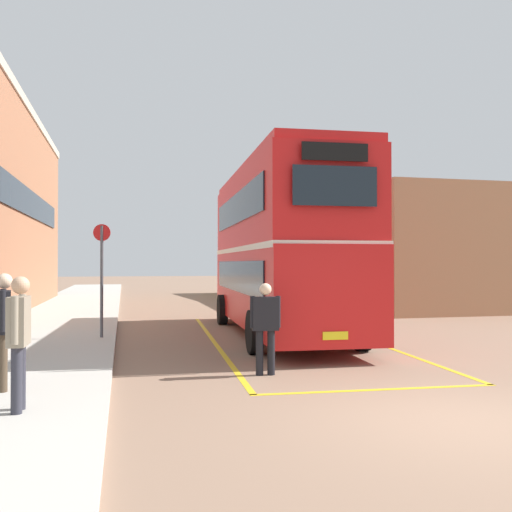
{
  "coord_description": "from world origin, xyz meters",
  "views": [
    {
      "loc": [
        -4.31,
        -6.59,
        2.07
      ],
      "look_at": [
        -0.2,
        10.81,
        2.29
      ],
      "focal_mm": 39.4,
      "sensor_mm": 36.0,
      "label": 1
    }
  ],
  "objects_px": {
    "pedestrian_boarding": "(265,322)",
    "bus_stop_sign": "(102,270)",
    "single_deck_bus": "(258,270)",
    "double_decker_bus": "(280,247)",
    "pedestrian_waiting_far": "(19,333)",
    "pedestrian_waiting_near": "(3,322)"
  },
  "relations": [
    {
      "from": "pedestrian_waiting_near",
      "to": "pedestrian_waiting_far",
      "type": "distance_m",
      "value": 1.42
    },
    {
      "from": "double_decker_bus",
      "to": "single_deck_bus",
      "type": "relative_size",
      "value": 1.06
    },
    {
      "from": "pedestrian_boarding",
      "to": "bus_stop_sign",
      "type": "bearing_deg",
      "value": 121.58
    },
    {
      "from": "single_deck_bus",
      "to": "pedestrian_waiting_far",
      "type": "height_order",
      "value": "single_deck_bus"
    },
    {
      "from": "pedestrian_boarding",
      "to": "bus_stop_sign",
      "type": "xyz_separation_m",
      "value": [
        -3.11,
        5.05,
        0.91
      ]
    },
    {
      "from": "double_decker_bus",
      "to": "pedestrian_waiting_far",
      "type": "bearing_deg",
      "value": -126.54
    },
    {
      "from": "single_deck_bus",
      "to": "pedestrian_boarding",
      "type": "bearing_deg",
      "value": -103.24
    },
    {
      "from": "pedestrian_waiting_near",
      "to": "pedestrian_waiting_far",
      "type": "height_order",
      "value": "pedestrian_waiting_near"
    },
    {
      "from": "single_deck_bus",
      "to": "pedestrian_waiting_far",
      "type": "xyz_separation_m",
      "value": [
        -9.4,
        -25.69,
        -0.48
      ]
    },
    {
      "from": "pedestrian_waiting_near",
      "to": "pedestrian_waiting_far",
      "type": "relative_size",
      "value": 1.01
    },
    {
      "from": "pedestrian_waiting_far",
      "to": "single_deck_bus",
      "type": "bearing_deg",
      "value": 69.9
    },
    {
      "from": "double_decker_bus",
      "to": "bus_stop_sign",
      "type": "height_order",
      "value": "double_decker_bus"
    },
    {
      "from": "double_decker_bus",
      "to": "bus_stop_sign",
      "type": "bearing_deg",
      "value": -175.64
    },
    {
      "from": "pedestrian_waiting_near",
      "to": "pedestrian_boarding",
      "type": "bearing_deg",
      "value": 11.62
    },
    {
      "from": "pedestrian_boarding",
      "to": "pedestrian_waiting_far",
      "type": "relative_size",
      "value": 0.97
    },
    {
      "from": "single_deck_bus",
      "to": "pedestrian_waiting_near",
      "type": "height_order",
      "value": "single_deck_bus"
    },
    {
      "from": "single_deck_bus",
      "to": "bus_stop_sign",
      "type": "bearing_deg",
      "value": -115.12
    },
    {
      "from": "pedestrian_boarding",
      "to": "single_deck_bus",
      "type": "bearing_deg",
      "value": 76.76
    },
    {
      "from": "single_deck_bus",
      "to": "pedestrian_waiting_near",
      "type": "xyz_separation_m",
      "value": [
        -9.85,
        -24.34,
        -0.46
      ]
    },
    {
      "from": "bus_stop_sign",
      "to": "double_decker_bus",
      "type": "bearing_deg",
      "value": 4.36
    },
    {
      "from": "double_decker_bus",
      "to": "pedestrian_boarding",
      "type": "height_order",
      "value": "double_decker_bus"
    },
    {
      "from": "bus_stop_sign",
      "to": "single_deck_bus",
      "type": "bearing_deg",
      "value": 64.88
    }
  ]
}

